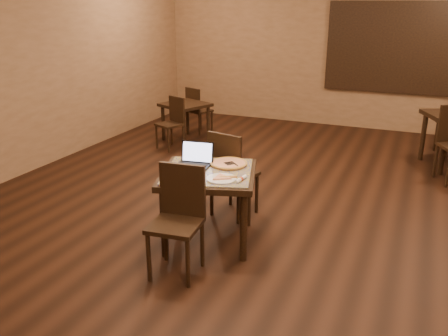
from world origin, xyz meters
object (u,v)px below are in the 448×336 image
at_px(pizza_pan, 229,165).
at_px(chair_main_near, 179,213).
at_px(chair_main_far, 230,170).
at_px(other_table_b_chair_far, 197,108).
at_px(other_table_b_chair_near, 173,120).
at_px(laptop, 195,159).
at_px(tiled_table, 208,180).
at_px(other_table_b, 185,110).

bearing_deg(pizza_pan, chair_main_near, -98.60).
distance_m(chair_main_near, chair_main_far, 1.23).
bearing_deg(chair_main_far, other_table_b_chair_far, -44.84).
bearing_deg(other_table_b_chair_near, laptop, -34.64).
relative_size(laptop, other_table_b_chair_far, 0.43).
xyz_separation_m(tiled_table, chair_main_far, (-0.02, 0.61, -0.09)).
bearing_deg(other_table_b_chair_near, pizza_pan, -28.62).
relative_size(tiled_table, chair_main_far, 1.14).
bearing_deg(laptop, other_table_b_chair_far, 107.74).
bearing_deg(tiled_table, other_table_b_chair_near, 107.84).
bearing_deg(chair_main_near, pizza_pan, 75.40).
bearing_deg(laptop, pizza_pan, 14.57).
bearing_deg(laptop, tiled_table, -35.96).
xyz_separation_m(laptop, pizza_pan, (0.32, 0.14, -0.06)).
height_order(tiled_table, chair_main_near, chair_main_near).
height_order(tiled_table, other_table_b_chair_near, other_table_b_chair_near).
distance_m(tiled_table, other_table_b_chair_near, 3.38).
relative_size(tiled_table, other_table_b, 1.25).
distance_m(tiled_table, other_table_b_chair_far, 4.28).
xyz_separation_m(chair_main_near, pizza_pan, (0.13, 0.85, 0.21)).
xyz_separation_m(other_table_b_chair_near, other_table_b_chair_far, (-0.06, 1.01, 0.00)).
bearing_deg(chair_main_far, laptop, 83.64).
xyz_separation_m(tiled_table, other_table_b, (-1.97, 3.27, -0.11)).
xyz_separation_m(chair_main_near, laptop, (-0.19, 0.72, 0.26)).
bearing_deg(pizza_pan, other_table_b_chair_far, 120.95).
height_order(tiled_table, pizza_pan, pizza_pan).
bearing_deg(tiled_table, pizza_pan, 46.16).
bearing_deg(other_table_b_chair_far, other_table_b, 115.32).
height_order(tiled_table, other_table_b, tiled_table).
relative_size(chair_main_near, pizza_pan, 2.96).
distance_m(tiled_table, chair_main_far, 0.62).
bearing_deg(pizza_pan, other_table_b, 124.63).
relative_size(chair_main_near, laptop, 2.67).
height_order(laptop, pizza_pan, laptop).
height_order(chair_main_near, other_table_b_chair_far, chair_main_near).
bearing_deg(pizza_pan, chair_main_far, 110.54).
relative_size(laptop, other_table_b, 0.40).
relative_size(other_table_b_chair_near, other_table_b_chair_far, 1.00).
xyz_separation_m(pizza_pan, other_table_b, (-2.09, 3.03, -0.21)).
bearing_deg(tiled_table, chair_main_near, -108.13).
bearing_deg(other_table_b, chair_main_far, -31.58).
bearing_deg(other_table_b_chair_near, other_table_b_chair_far, 115.32).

